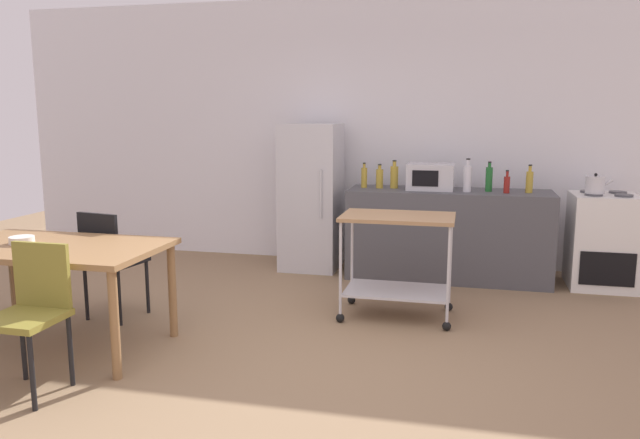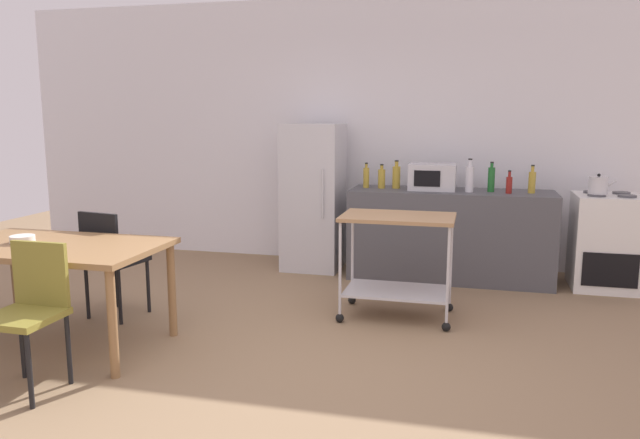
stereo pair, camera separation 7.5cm
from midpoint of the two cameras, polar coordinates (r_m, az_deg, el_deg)
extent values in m
plane|color=#8C7051|center=(4.13, -2.36, -13.86)|extent=(12.00, 12.00, 0.00)
cube|color=white|center=(6.92, 5.23, 8.03)|extent=(8.40, 0.12, 2.90)
cube|color=#4C4C51|center=(6.34, 12.27, -1.41)|extent=(2.00, 0.64, 0.90)
cube|color=olive|center=(4.71, -22.96, -2.35)|extent=(1.50, 0.90, 0.04)
cylinder|color=olive|center=(4.11, -18.14, -9.17)|extent=(0.06, 0.06, 0.71)
cylinder|color=olive|center=(5.52, -26.00, -4.88)|extent=(0.06, 0.06, 0.71)
cylinder|color=olive|center=(4.76, -13.11, -6.37)|extent=(0.06, 0.06, 0.71)
cube|color=olive|center=(4.06, -25.35, -8.19)|extent=(0.41, 0.41, 0.04)
cube|color=olive|center=(4.13, -23.97, -4.60)|extent=(0.38, 0.03, 0.40)
cylinder|color=black|center=(3.91, -24.77, -12.62)|extent=(0.03, 0.03, 0.45)
cylinder|color=black|center=(4.36, -25.39, -10.35)|extent=(0.03, 0.03, 0.45)
cylinder|color=black|center=(4.16, -21.75, -11.08)|extent=(0.03, 0.03, 0.45)
cube|color=black|center=(5.32, -17.93, -3.60)|extent=(0.46, 0.46, 0.04)
cube|color=black|center=(5.14, -19.40, -1.62)|extent=(0.38, 0.10, 0.40)
cylinder|color=black|center=(5.39, -15.23, -5.97)|extent=(0.03, 0.03, 0.45)
cylinder|color=black|center=(5.61, -17.92, -5.50)|extent=(0.03, 0.03, 0.45)
cylinder|color=black|center=(5.15, -17.64, -6.85)|extent=(0.03, 0.03, 0.45)
cylinder|color=black|center=(5.37, -20.36, -6.30)|extent=(0.03, 0.03, 0.45)
cube|color=white|center=(6.48, 25.19, -1.89)|extent=(0.60, 0.60, 0.90)
cube|color=black|center=(6.23, 25.57, -4.26)|extent=(0.48, 0.01, 0.32)
cylinder|color=#47474C|center=(6.27, 24.53, 2.06)|extent=(0.16, 0.16, 0.02)
cylinder|color=#47474C|center=(6.32, 26.85, 1.94)|extent=(0.16, 0.16, 0.02)
cylinder|color=#47474C|center=(6.51, 24.17, 2.33)|extent=(0.16, 0.16, 0.02)
cylinder|color=#47474C|center=(6.56, 26.41, 2.22)|extent=(0.16, 0.16, 0.02)
cube|color=silver|center=(6.59, -0.28, 2.10)|extent=(0.60, 0.60, 1.55)
cylinder|color=silver|center=(6.24, 0.59, 2.37)|extent=(0.02, 0.02, 0.50)
cube|color=#A37A51|center=(4.99, 7.65, 0.22)|extent=(0.90, 0.56, 0.03)
cube|color=silver|center=(5.13, 7.50, -6.57)|extent=(0.83, 0.52, 0.02)
cylinder|color=silver|center=(4.90, 2.30, -4.50)|extent=(0.02, 0.02, 0.76)
sphere|color=black|center=(5.01, 2.27, -9.10)|extent=(0.07, 0.07, 0.07)
cylinder|color=silver|center=(4.80, 12.20, -5.01)|extent=(0.02, 0.02, 0.76)
sphere|color=black|center=(4.92, 12.02, -9.69)|extent=(0.07, 0.07, 0.07)
cylinder|color=silver|center=(5.37, 3.42, -3.22)|extent=(0.02, 0.02, 0.76)
sphere|color=black|center=(5.48, 3.37, -7.45)|extent=(0.07, 0.07, 0.07)
cylinder|color=silver|center=(5.28, 12.42, -3.66)|extent=(0.02, 0.02, 0.76)
sphere|color=black|center=(5.39, 12.25, -7.95)|extent=(0.07, 0.07, 0.07)
cylinder|color=gold|center=(6.39, 4.63, 3.86)|extent=(0.06, 0.06, 0.20)
cylinder|color=gold|center=(6.37, 4.65, 4.96)|extent=(0.03, 0.03, 0.04)
cylinder|color=black|center=(6.37, 4.65, 5.20)|extent=(0.03, 0.03, 0.01)
cylinder|color=gold|center=(6.35, 6.05, 3.76)|extent=(0.07, 0.07, 0.19)
cylinder|color=gold|center=(6.34, 6.07, 4.81)|extent=(0.03, 0.03, 0.04)
cylinder|color=black|center=(6.34, 6.08, 5.06)|extent=(0.04, 0.04, 0.01)
cylinder|color=gold|center=(6.36, 7.41, 3.88)|extent=(0.08, 0.08, 0.22)
cylinder|color=gold|center=(6.35, 7.44, 5.11)|extent=(0.04, 0.04, 0.05)
cylinder|color=black|center=(6.35, 7.44, 5.40)|extent=(0.04, 0.04, 0.01)
cube|color=silver|center=(6.29, 10.70, 3.89)|extent=(0.46, 0.34, 0.26)
cube|color=black|center=(6.12, 10.22, 3.75)|extent=(0.25, 0.01, 0.16)
cylinder|color=silver|center=(6.19, 14.00, 3.63)|extent=(0.08, 0.08, 0.25)
cylinder|color=silver|center=(6.17, 14.06, 5.08)|extent=(0.04, 0.04, 0.06)
cylinder|color=black|center=(6.17, 14.08, 5.43)|extent=(0.04, 0.04, 0.01)
cylinder|color=#1E6628|center=(6.26, 15.89, 3.57)|extent=(0.07, 0.07, 0.24)
cylinder|color=#1E6628|center=(6.25, 15.95, 4.85)|extent=(0.03, 0.03, 0.04)
cylinder|color=black|center=(6.25, 15.97, 5.10)|extent=(0.03, 0.03, 0.01)
cylinder|color=maroon|center=(6.19, 17.42, 3.05)|extent=(0.06, 0.06, 0.16)
cylinder|color=maroon|center=(6.18, 17.47, 4.01)|extent=(0.03, 0.03, 0.05)
cylinder|color=black|center=(6.17, 17.48, 4.30)|extent=(0.03, 0.03, 0.01)
cylinder|color=gold|center=(6.28, 19.34, 3.24)|extent=(0.07, 0.07, 0.20)
cylinder|color=gold|center=(6.27, 19.41, 4.42)|extent=(0.03, 0.03, 0.06)
cylinder|color=black|center=(6.27, 19.42, 4.73)|extent=(0.03, 0.03, 0.01)
cylinder|color=white|center=(4.85, -25.42, -1.65)|extent=(0.17, 0.17, 0.05)
cylinder|color=silver|center=(6.28, 24.65, 2.89)|extent=(0.17, 0.17, 0.16)
sphere|color=black|center=(6.27, 24.71, 3.75)|extent=(0.03, 0.03, 0.03)
cylinder|color=silver|center=(6.30, 25.69, 3.05)|extent=(0.08, 0.02, 0.07)
camera|label=1|loc=(0.04, -89.57, 0.07)|focal=34.59mm
camera|label=2|loc=(0.04, 90.43, -0.07)|focal=34.59mm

